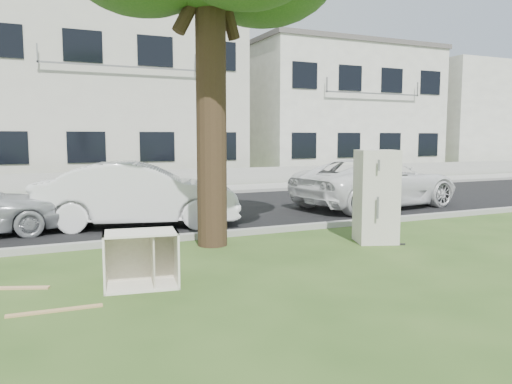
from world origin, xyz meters
name	(u,v)px	position (x,y,z in m)	size (l,w,h in m)	color
ground	(276,266)	(0.00, 0.00, 0.00)	(120.00, 120.00, 0.00)	#2C4A1A
road	(174,212)	(0.00, 6.00, 0.01)	(120.00, 7.00, 0.01)	black
kerb_near	(221,237)	(0.00, 2.45, 0.00)	(120.00, 0.18, 0.12)	gray
kerb_far	(145,198)	(0.00, 9.55, 0.00)	(120.00, 0.18, 0.12)	gray
sidewalk	(136,193)	(0.00, 11.00, 0.01)	(120.00, 2.80, 0.01)	gray
low_wall	(128,180)	(0.00, 12.60, 0.35)	(120.00, 0.15, 0.70)	gray
townhouse_center	(107,100)	(0.00, 17.50, 3.72)	(11.22, 8.16, 7.44)	#B5B1A5
townhouse_right	(326,112)	(12.00, 17.50, 3.42)	(10.20, 8.16, 6.84)	white
filler_right	(495,120)	(26.00, 18.00, 3.20)	(16.00, 9.00, 6.40)	#B5B1A5
fridge	(376,196)	(2.50, 0.79, 0.87)	(0.72, 0.67, 1.74)	beige
cabinet	(141,259)	(-2.12, -0.23, 0.37)	(0.95, 0.59, 0.74)	silver
plank_a	(55,311)	(-3.21, -0.79, 0.01)	(1.04, 0.08, 0.02)	tan
plank_b	(11,288)	(-3.70, 0.37, 0.01)	(0.97, 0.10, 0.02)	tan
plank_c	(176,278)	(-1.60, -0.08, 0.01)	(0.80, 0.09, 0.02)	tan
car_center	(139,194)	(-1.22, 4.33, 0.72)	(1.52, 4.36, 1.44)	silver
car_right	(377,183)	(5.54, 4.64, 0.70)	(2.31, 5.01, 1.39)	white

